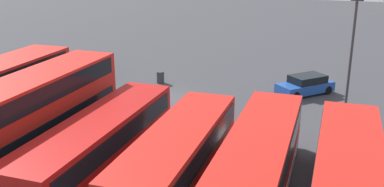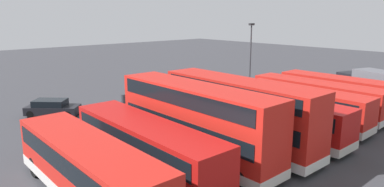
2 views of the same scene
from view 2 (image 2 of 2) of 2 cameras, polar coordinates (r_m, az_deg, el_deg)
ground_plane at (r=33.39m, az=-5.45°, el=-2.30°), size 140.00×140.00×0.00m
bus_single_deck_near_end at (r=35.27m, az=23.54°, el=0.20°), size 2.67×12.04×2.95m
bus_single_deck_second at (r=32.37m, az=19.67°, el=-0.52°), size 2.77×11.65×2.95m
bus_single_deck_third at (r=29.17m, az=17.61°, el=-1.78°), size 2.73×10.66×2.95m
bus_single_deck_fourth at (r=25.97m, az=12.91°, el=-3.25°), size 2.66×11.64×2.95m
bus_double_decker_fifth at (r=23.13m, az=7.48°, el=-2.88°), size 2.69×11.84×4.55m
bus_double_decker_sixth at (r=21.18m, az=0.53°, el=-4.24°), size 2.69×11.95×4.55m
bus_single_deck_seventh at (r=19.48m, az=-7.56°, el=-8.47°), size 2.68×11.47×2.95m
bus_single_deck_far_end at (r=17.43m, az=-16.75°, el=-11.55°), size 2.61×11.34×2.95m
box_truck_blue at (r=39.56m, az=27.80°, el=1.17°), size 4.52×7.90×3.20m
car_hatchback_silver at (r=32.83m, az=-21.90°, el=-2.18°), size 4.47×4.38×1.43m
car_small_green at (r=42.45m, az=1.58°, el=1.97°), size 4.24×4.32×1.43m
lamp_post_tall at (r=40.47m, az=9.56°, el=6.76°), size 0.70×0.30×7.72m
waste_bin_yellow at (r=35.27m, az=-11.07°, el=-0.87°), size 0.60×0.60×0.95m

